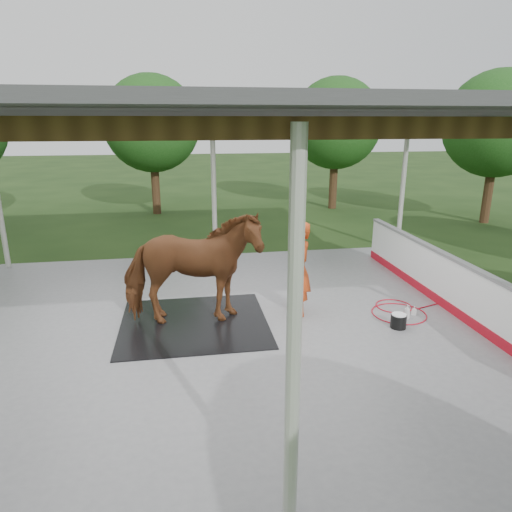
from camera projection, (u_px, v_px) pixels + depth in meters
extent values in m
plane|color=#1E3814|center=(234.00, 327.00, 8.99)|extent=(100.00, 100.00, 0.00)
cube|color=slate|center=(234.00, 326.00, 8.98)|extent=(12.00, 10.00, 0.05)
cylinder|color=beige|center=(294.00, 351.00, 3.98)|extent=(0.14, 0.14, 3.85)
cylinder|color=beige|center=(214.00, 192.00, 12.88)|extent=(0.14, 0.14, 3.85)
cylinder|color=beige|center=(403.00, 188.00, 13.76)|extent=(0.14, 0.14, 3.85)
cube|color=brown|center=(293.00, 128.00, 3.64)|extent=(12.00, 0.10, 0.18)
cube|color=brown|center=(261.00, 126.00, 5.06)|extent=(12.00, 0.10, 0.18)
cube|color=brown|center=(243.00, 125.00, 6.48)|extent=(12.00, 0.10, 0.18)
cube|color=brown|center=(231.00, 124.00, 7.90)|extent=(12.00, 0.10, 0.18)
cube|color=brown|center=(223.00, 124.00, 9.32)|extent=(12.00, 0.10, 0.18)
cube|color=brown|center=(217.00, 123.00, 10.74)|extent=(12.00, 0.10, 0.18)
cube|color=brown|center=(213.00, 123.00, 12.15)|extent=(12.00, 0.10, 0.18)
cube|color=#38383A|center=(231.00, 112.00, 7.84)|extent=(12.60, 10.60, 0.10)
cube|color=#AD0E1D|center=(449.00, 305.00, 9.66)|extent=(0.14, 8.00, 0.20)
cube|color=white|center=(452.00, 283.00, 9.52)|extent=(0.12, 8.00, 1.00)
cube|color=slate|center=(456.00, 259.00, 9.37)|extent=(0.16, 8.00, 0.06)
cylinder|color=#382314|center=(156.00, 188.00, 19.72)|extent=(0.36, 0.36, 2.20)
sphere|color=#194714|center=(152.00, 124.00, 18.95)|extent=(4.00, 4.00, 4.00)
cylinder|color=#382314|center=(333.00, 184.00, 20.96)|extent=(0.36, 0.36, 2.20)
sphere|color=#194714|center=(336.00, 123.00, 20.19)|extent=(4.00, 4.00, 4.00)
cylinder|color=#382314|center=(488.00, 195.00, 17.95)|extent=(0.36, 0.36, 2.20)
sphere|color=#194714|center=(498.00, 124.00, 17.18)|extent=(4.00, 4.00, 4.00)
cube|color=black|center=(194.00, 323.00, 9.04)|extent=(2.86, 2.69, 0.02)
imported|color=brown|center=(192.00, 269.00, 8.72)|extent=(2.65, 1.23, 2.23)
imported|color=#C53F15|center=(299.00, 269.00, 9.23)|extent=(0.48, 0.72, 1.94)
cylinder|color=black|center=(398.00, 321.00, 8.82)|extent=(0.30, 0.30, 0.27)
cylinder|color=white|center=(399.00, 315.00, 8.78)|extent=(0.28, 0.28, 0.03)
imported|color=silver|center=(407.00, 312.00, 9.21)|extent=(0.15, 0.15, 0.31)
imported|color=#338CD8|center=(414.00, 311.00, 9.42)|extent=(0.12, 0.12, 0.19)
torus|color=#B20C1F|center=(399.00, 313.00, 9.48)|extent=(1.12, 1.12, 0.02)
torus|color=#B20C1F|center=(394.00, 306.00, 9.86)|extent=(0.77, 0.77, 0.02)
cylinder|color=#B20C1F|center=(435.00, 304.00, 9.95)|extent=(1.37, 0.47, 0.02)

